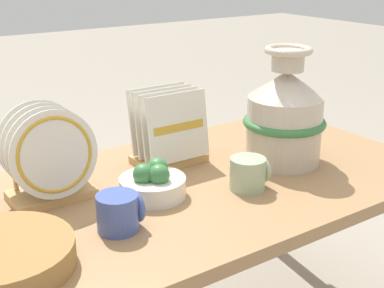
# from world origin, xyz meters

# --- Properties ---
(display_table) EXTENTS (1.38, 0.73, 0.58)m
(display_table) POSITION_xyz_m (0.00, 0.00, 0.52)
(display_table) COLOR #9E754C
(display_table) RESTS_ON ground_plane
(ceramic_vase) EXTENTS (0.24, 0.24, 0.34)m
(ceramic_vase) POSITION_xyz_m (0.31, -0.02, 0.73)
(ceramic_vase) COLOR beige
(ceramic_vase) RESTS_ON display_table
(dish_rack_round_plates) EXTENTS (0.22, 0.15, 0.24)m
(dish_rack_round_plates) POSITION_xyz_m (-0.35, 0.11, 0.69)
(dish_rack_round_plates) COLOR tan
(dish_rack_round_plates) RESTS_ON display_table
(dish_rack_square_plates) EXTENTS (0.20, 0.14, 0.22)m
(dish_rack_square_plates) POSITION_xyz_m (0.03, 0.16, 0.67)
(dish_rack_square_plates) COLOR tan
(dish_rack_square_plates) RESTS_ON display_table
(wicker_charger_stack) EXTENTS (0.29, 0.29, 0.05)m
(wicker_charger_stack) POSITION_xyz_m (-0.54, -0.13, 0.61)
(wicker_charger_stack) COLOR olive
(wicker_charger_stack) RESTS_ON display_table
(mug_sage_glaze) EXTENTS (0.10, 0.09, 0.09)m
(mug_sage_glaze) POSITION_xyz_m (0.10, -0.12, 0.63)
(mug_sage_glaze) COLOR #9EB28E
(mug_sage_glaze) RESTS_ON display_table
(mug_cobalt_glaze) EXTENTS (0.10, 0.09, 0.09)m
(mug_cobalt_glaze) POSITION_xyz_m (-0.28, -0.12, 0.63)
(mug_cobalt_glaze) COLOR #42569E
(mug_cobalt_glaze) RESTS_ON display_table
(fruit_bowl) EXTENTS (0.17, 0.17, 0.09)m
(fruit_bowl) POSITION_xyz_m (-0.13, -0.01, 0.62)
(fruit_bowl) COLOR silver
(fruit_bowl) RESTS_ON display_table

